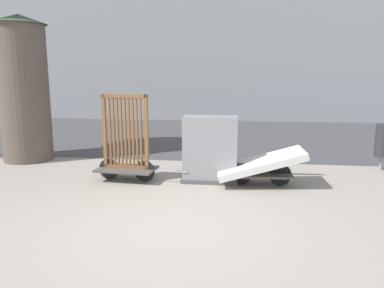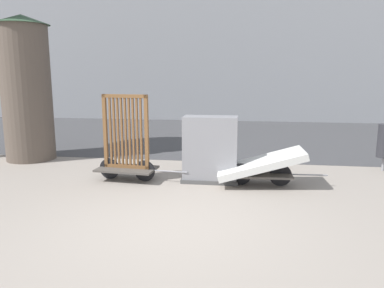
% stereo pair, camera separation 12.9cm
% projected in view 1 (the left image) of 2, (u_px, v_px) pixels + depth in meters
% --- Properties ---
extents(ground_plane, '(60.00, 60.00, 0.00)m').
position_uv_depth(ground_plane, '(173.00, 226.00, 5.49)').
color(ground_plane, gray).
extents(road_strip, '(56.00, 8.45, 0.01)m').
position_uv_depth(road_strip, '(213.00, 135.00, 13.66)').
color(road_strip, '#424244').
rests_on(road_strip, ground_plane).
extents(building_facade, '(48.00, 4.00, 11.06)m').
position_uv_depth(building_facade, '(223.00, 6.00, 18.72)').
color(building_facade, gray).
rests_on(building_facade, ground_plane).
extents(bike_cart_with_bedframe, '(1.94, 0.80, 1.79)m').
position_uv_depth(bike_cart_with_bedframe, '(126.00, 151.00, 7.74)').
color(bike_cart_with_bedframe, '#4C4742').
rests_on(bike_cart_with_bedframe, ground_plane).
extents(bike_cart_with_mattress, '(2.18, 0.98, 0.75)m').
position_uv_depth(bike_cart_with_mattress, '(261.00, 165.00, 7.45)').
color(bike_cart_with_mattress, '#4C4742').
rests_on(bike_cart_with_mattress, ground_plane).
extents(utility_cabinet, '(1.16, 0.57, 1.35)m').
position_uv_depth(utility_cabinet, '(210.00, 151.00, 7.68)').
color(utility_cabinet, '#4C4C4C').
rests_on(utility_cabinet, ground_plane).
extents(trash_bin, '(0.34, 0.34, 1.08)m').
position_uv_depth(trash_bin, '(383.00, 141.00, 8.56)').
color(trash_bin, gray).
rests_on(trash_bin, ground_plane).
extents(advertising_column, '(1.37, 1.37, 3.63)m').
position_uv_depth(advertising_column, '(24.00, 88.00, 9.40)').
color(advertising_column, brown).
rests_on(advertising_column, ground_plane).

